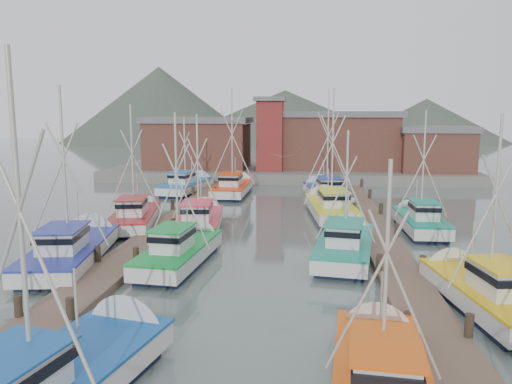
# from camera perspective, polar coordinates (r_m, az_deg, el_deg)

# --- Properties ---
(ground) EXTENTS (260.00, 260.00, 0.00)m
(ground) POSITION_cam_1_polar(r_m,az_deg,el_deg) (26.75, 0.30, -8.05)
(ground) COLOR #43504D
(ground) RESTS_ON ground
(dock_left) EXTENTS (2.30, 46.00, 1.50)m
(dock_left) POSITION_cam_1_polar(r_m,az_deg,el_deg) (31.93, -11.59, -5.03)
(dock_left) COLOR brown
(dock_left) RESTS_ON ground
(dock_right) EXTENTS (2.30, 46.00, 1.50)m
(dock_right) POSITION_cam_1_polar(r_m,az_deg,el_deg) (30.78, 14.23, -5.65)
(dock_right) COLOR brown
(dock_right) RESTS_ON ground
(quay) EXTENTS (44.00, 16.00, 1.20)m
(quay) POSITION_cam_1_polar(r_m,az_deg,el_deg) (62.92, 3.71, 2.32)
(quay) COLOR slate
(quay) RESTS_ON ground
(shed_left) EXTENTS (12.72, 8.48, 6.20)m
(shed_left) POSITION_cam_1_polar(r_m,az_deg,el_deg) (62.06, -6.59, 5.66)
(shed_left) COLOR brown
(shed_left) RESTS_ON quay
(shed_center) EXTENTS (14.84, 9.54, 6.90)m
(shed_center) POSITION_cam_1_polar(r_m,az_deg,el_deg) (62.63, 9.27, 5.95)
(shed_center) COLOR brown
(shed_center) RESTS_ON quay
(shed_right) EXTENTS (8.48, 6.36, 5.20)m
(shed_right) POSITION_cam_1_polar(r_m,az_deg,el_deg) (61.31, 19.75, 4.68)
(shed_right) COLOR brown
(shed_right) RESTS_ON quay
(lookout_tower) EXTENTS (3.60, 3.60, 8.50)m
(lookout_tower) POSITION_cam_1_polar(r_m,az_deg,el_deg) (58.68, 1.62, 6.71)
(lookout_tower) COLOR maroon
(lookout_tower) RESTS_ON quay
(distant_hills) EXTENTS (175.00, 140.00, 42.00)m
(distant_hills) POSITION_cam_1_polar(r_m,az_deg,el_deg) (149.04, 0.17, 5.92)
(distant_hills) COLOR #475446
(distant_hills) RESTS_ON ground
(boat_1) EXTENTS (3.22, 8.36, 7.34)m
(boat_1) POSITION_cam_1_polar(r_m,az_deg,el_deg) (15.06, 14.01, -19.62)
(boat_1) COLOR black
(boat_1) RESTS_ON ground
(boat_4) EXTENTS (3.39, 8.41, 8.53)m
(boat_4) POSITION_cam_1_polar(r_m,az_deg,el_deg) (26.72, -8.41, -6.65)
(boat_4) COLOR black
(boat_4) RESTS_ON ground
(boat_5) EXTENTS (3.96, 9.18, 7.72)m
(boat_5) POSITION_cam_1_polar(r_m,az_deg,el_deg) (28.12, 10.24, -5.91)
(boat_5) COLOR black
(boat_5) RESTS_ON ground
(boat_6) EXTENTS (4.42, 9.96, 10.07)m
(boat_6) POSITION_cam_1_polar(r_m,az_deg,el_deg) (28.40, -20.11, -6.16)
(boat_6) COLOR black
(boat_6) RESTS_ON ground
(boat_7) EXTENTS (3.79, 8.50, 8.48)m
(boat_7) POSITION_cam_1_polar(r_m,az_deg,el_deg) (22.59, 24.28, -10.29)
(boat_7) COLOR black
(boat_7) RESTS_ON ground
(boat_8) EXTENTS (3.73, 9.13, 8.54)m
(boat_8) POSITION_cam_1_polar(r_m,az_deg,el_deg) (33.71, -6.45, -3.34)
(boat_8) COLOR black
(boat_8) RESTS_ON ground
(boat_9) EXTENTS (4.20, 9.93, 10.55)m
(boat_9) POSITION_cam_1_polar(r_m,az_deg,el_deg) (38.99, 8.42, -1.70)
(boat_9) COLOR black
(boat_9) RESTS_ON ground
(boat_10) EXTENTS (4.14, 9.02, 9.13)m
(boat_10) POSITION_cam_1_polar(r_m,az_deg,el_deg) (36.14, -13.54, -2.70)
(boat_10) COLOR black
(boat_10) RESTS_ON ground
(boat_11) EXTENTS (3.45, 7.86, 8.66)m
(boat_11) POSITION_cam_1_polar(r_m,az_deg,el_deg) (35.39, 18.05, -3.14)
(boat_11) COLOR black
(boat_11) RESTS_ON ground
(boat_12) EXTENTS (4.39, 9.50, 11.09)m
(boat_12) POSITION_cam_1_polar(r_m,az_deg,el_deg) (48.93, -2.57, 0.55)
(boat_12) COLOR black
(boat_12) RESTS_ON ground
(boat_13) EXTENTS (4.43, 9.90, 10.82)m
(boat_13) POSITION_cam_1_polar(r_m,az_deg,el_deg) (46.40, 7.91, 0.01)
(boat_13) COLOR black
(boat_13) RESTS_ON ground
(boat_14) EXTENTS (4.11, 9.44, 8.32)m
(boat_14) POSITION_cam_1_polar(r_m,az_deg,el_deg) (50.77, -7.75, 0.77)
(boat_14) COLOR black
(boat_14) RESTS_ON ground
(gull_near) EXTENTS (1.55, 0.65, 0.24)m
(gull_near) POSITION_cam_1_polar(r_m,az_deg,el_deg) (23.48, -1.41, 7.86)
(gull_near) COLOR gray
(gull_near) RESTS_ON ground
(gull_far) EXTENTS (1.54, 0.66, 0.24)m
(gull_far) POSITION_cam_1_polar(r_m,az_deg,el_deg) (29.10, 3.20, 4.17)
(gull_far) COLOR gray
(gull_far) RESTS_ON ground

